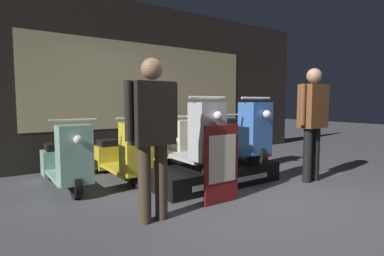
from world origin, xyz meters
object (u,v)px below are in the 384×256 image
scooter_display_left (184,140)px  person_right_browsing (313,115)px  price_sign_board (222,164)px  scooter_backrow_1 (122,155)px  scooter_backrow_3 (207,146)px  person_left_browsing (152,127)px  scooter_backrow_2 (168,150)px  scooter_display_right (230,136)px  scooter_backrow_4 (239,143)px  scooter_backrow_0 (65,161)px

scooter_display_left → person_right_browsing: bearing=-26.5°
person_right_browsing → price_sign_board: size_ratio=1.82×
scooter_display_left → scooter_backrow_1: 1.09m
scooter_backrow_3 → price_sign_board: size_ratio=1.76×
scooter_backrow_1 → scooter_backrow_3: same height
scooter_backrow_1 → person_left_browsing: person_left_browsing is taller
scooter_backrow_1 → price_sign_board: 1.82m
scooter_backrow_2 → price_sign_board: bearing=-98.9°
scooter_backrow_1 → price_sign_board: bearing=-71.9°
scooter_display_right → scooter_backrow_3: scooter_display_right is taller
scooter_backrow_1 → scooter_backrow_4: 2.50m
person_left_browsing → person_right_browsing: size_ratio=0.96×
scooter_backrow_4 → person_left_browsing: 3.40m
price_sign_board → person_left_browsing: bearing=-179.0°
scooter_display_left → scooter_backrow_3: size_ratio=1.00×
person_left_browsing → person_right_browsing: (2.71, 0.00, 0.05)m
scooter_display_left → scooter_backrow_3: bearing=39.0°
scooter_display_left → scooter_backrow_2: 0.94m
scooter_backrow_2 → scooter_backrow_3: (0.83, 0.00, 0.00)m
scooter_backrow_2 → person_right_browsing: size_ratio=0.97×
scooter_backrow_2 → scooter_backrow_1: bearing=180.0°
scooter_backrow_3 → person_right_browsing: bearing=-68.6°
scooter_display_left → person_right_browsing: size_ratio=0.97×
person_right_browsing → scooter_backrow_4: bearing=85.1°
scooter_backrow_0 → price_sign_board: size_ratio=1.76×
person_right_browsing → price_sign_board: person_right_browsing is taller
scooter_backrow_3 → scooter_backrow_2: bearing=180.0°
scooter_display_left → scooter_backrow_2: bearing=74.7°
scooter_backrow_0 → scooter_backrow_4: 3.34m
scooter_backrow_1 → person_right_browsing: size_ratio=0.97×
scooter_backrow_3 → person_left_browsing: 2.73m
scooter_display_right → scooter_backrow_0: 2.48m
scooter_backrow_0 → scooter_backrow_3: size_ratio=1.00×
scooter_display_left → person_left_browsing: (-0.96, -0.87, 0.30)m
scooter_display_left → scooter_backrow_2: (0.24, 0.87, -0.28)m
scooter_backrow_3 → person_left_browsing: person_left_browsing is taller
person_right_browsing → scooter_backrow_3: bearing=111.4°
scooter_display_right → scooter_backrow_2: scooter_display_right is taller
scooter_backrow_3 → person_right_browsing: person_right_browsing is taller
scooter_backrow_2 → person_left_browsing: bearing=-124.4°
scooter_display_right → scooter_backrow_1: scooter_display_right is taller
scooter_display_right → scooter_backrow_4: scooter_display_right is taller
scooter_display_right → scooter_backrow_3: (0.20, 0.87, -0.28)m
scooter_display_left → person_right_browsing: 1.99m
scooter_backrow_1 → person_right_browsing: bearing=-36.5°
scooter_display_left → person_right_browsing: (1.75, -0.87, 0.35)m
scooter_backrow_4 → scooter_display_left: bearing=-155.5°
scooter_display_left → scooter_backrow_0: scooter_display_left is taller
scooter_backrow_0 → person_right_browsing: size_ratio=0.97×
scooter_backrow_0 → scooter_backrow_4: (3.34, 0.00, 0.00)m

